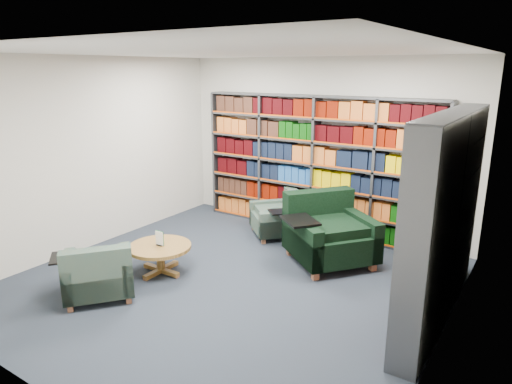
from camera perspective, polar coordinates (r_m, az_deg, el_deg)
The scene contains 7 objects.
room_shell at distance 5.42m, azimuth -3.50°, elevation 2.18°, with size 5.02×5.02×2.82m.
bookshelf_back at distance 7.45m, azimuth 7.41°, elevation 3.30°, with size 4.00×0.28×2.20m.
bookshelf_right at distance 5.12m, azimuth 22.47°, elevation -3.27°, with size 0.28×2.50×2.20m.
chair_teal_left at distance 7.39m, azimuth 3.29°, elevation -3.26°, with size 1.09×1.09×0.70m.
chair_green_right at distance 6.47m, azimuth 8.86°, elevation -5.24°, with size 1.45×1.46×0.94m.
chair_teal_front at distance 5.72m, azimuth -19.10°, elevation -9.83°, with size 1.08×1.08×0.70m.
coffee_table at distance 6.15m, azimuth -11.90°, elevation -7.22°, with size 0.82×0.82×0.57m.
Camera 1 is at (3.18, -4.22, 2.62)m, focal length 32.00 mm.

